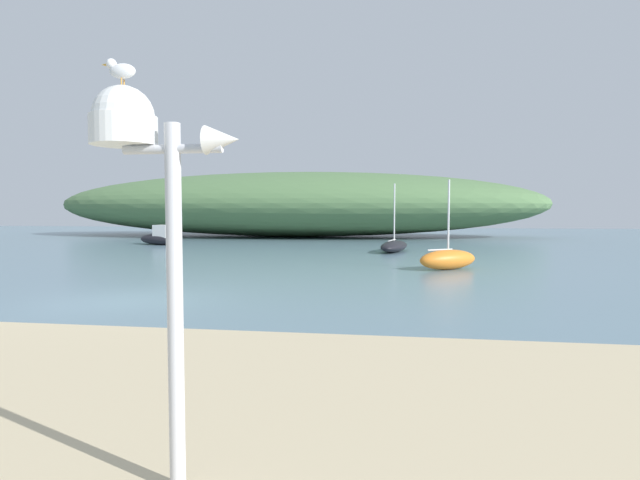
% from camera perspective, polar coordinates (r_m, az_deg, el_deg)
% --- Properties ---
extents(ground_plane, '(120.00, 120.00, 0.00)m').
position_cam_1_polar(ground_plane, '(14.08, -20.81, -6.46)').
color(ground_plane, slate).
extents(distant_hill, '(45.61, 15.24, 5.91)m').
position_cam_1_polar(distant_hill, '(47.04, -3.10, 4.03)').
color(distant_hill, '#517547').
rests_on(distant_hill, ground).
extents(mast_structure, '(1.14, 0.49, 3.07)m').
position_cam_1_polar(mast_structure, '(4.06, -19.61, 8.44)').
color(mast_structure, silver).
rests_on(mast_structure, beach_sand).
extents(seagull_on_radar, '(0.27, 0.10, 0.20)m').
position_cam_1_polar(seagull_on_radar, '(4.24, -21.59, 17.46)').
color(seagull_on_radar, orange).
rests_on(seagull_on_radar, mast_structure).
extents(sailboat_near_shore, '(2.06, 4.40, 3.91)m').
position_cam_1_polar(sailboat_near_shore, '(29.24, 8.37, -0.68)').
color(sailboat_near_shore, black).
rests_on(sailboat_near_shore, ground).
extents(sailboat_off_point, '(2.76, 2.37, 3.58)m').
position_cam_1_polar(sailboat_off_point, '(20.79, 14.25, -2.11)').
color(sailboat_off_point, orange).
rests_on(sailboat_off_point, ground).
extents(motorboat_inner_mooring, '(3.32, 1.84, 1.38)m').
position_cam_1_polar(motorboat_inner_mooring, '(36.60, -17.57, 0.29)').
color(motorboat_inner_mooring, black).
rests_on(motorboat_inner_mooring, ground).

